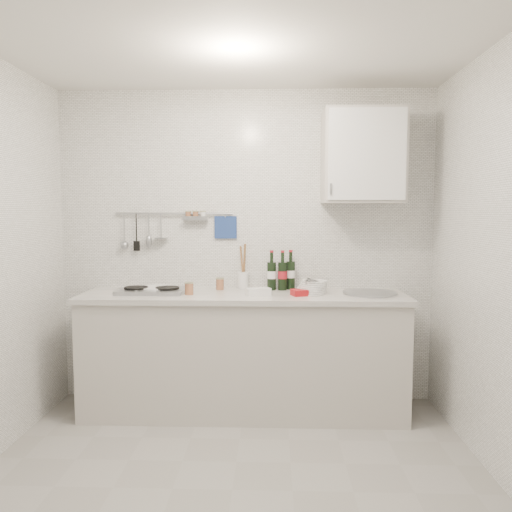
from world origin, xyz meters
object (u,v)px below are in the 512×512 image
at_px(plate_stack_hob, 156,289).
at_px(utensil_crock, 243,278).
at_px(wine_bottles, 282,270).
at_px(plate_stack_sink, 312,287).
at_px(wall_cabinet, 363,157).

bearing_deg(plate_stack_hob, utensil_crock, 16.40).
xyz_separation_m(wine_bottles, utensil_crock, (-0.31, 0.06, -0.07)).
relative_size(plate_stack_sink, wine_bottles, 0.82).
distance_m(wall_cabinet, plate_stack_sink, 1.06).
bearing_deg(plate_stack_hob, wall_cabinet, 2.33).
relative_size(plate_stack_hob, utensil_crock, 0.81).
xyz_separation_m(plate_stack_hob, utensil_crock, (0.66, 0.20, 0.06)).
height_order(wall_cabinet, plate_stack_hob, wall_cabinet).
xyz_separation_m(plate_stack_hob, plate_stack_sink, (1.20, -0.05, 0.03)).
distance_m(wine_bottles, utensil_crock, 0.32).
distance_m(plate_stack_hob, wine_bottles, 0.99).
bearing_deg(wine_bottles, plate_stack_sink, -40.02).
height_order(plate_stack_sink, utensil_crock, utensil_crock).
xyz_separation_m(wall_cabinet, wine_bottles, (-0.61, 0.07, -0.87)).
relative_size(plate_stack_hob, wine_bottles, 0.94).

